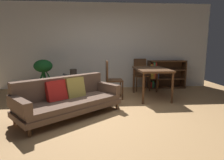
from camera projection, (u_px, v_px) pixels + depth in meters
ground_plane at (112, 116)px, 3.80m from camera, size 8.16×8.16×0.00m
back_wall_panel at (106, 46)px, 6.22m from camera, size 6.80×0.10×2.70m
fabric_couch at (68, 98)px, 3.79m from camera, size 2.08×1.91×0.74m
media_console at (74, 86)px, 5.44m from camera, size 0.48×1.06×0.50m
open_laptop at (71, 76)px, 5.49m from camera, size 0.43×0.32×0.09m
desk_speaker at (73, 74)px, 5.07m from camera, size 0.18×0.18×0.26m
potted_floor_plant at (43, 71)px, 5.45m from camera, size 0.55×0.51×0.99m
dining_table at (151, 72)px, 5.05m from camera, size 0.80×1.27×0.78m
dining_chair_near at (111, 78)px, 4.97m from camera, size 0.43×0.41×0.99m
dining_chair_far at (141, 73)px, 6.06m from camera, size 0.47×0.48×0.97m
bookshelf at (163, 74)px, 6.33m from camera, size 1.21×0.34×0.90m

